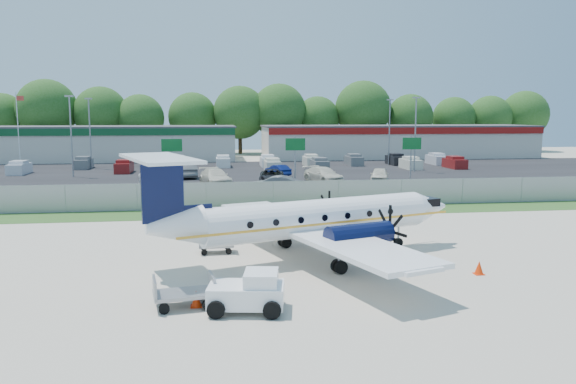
{
  "coord_description": "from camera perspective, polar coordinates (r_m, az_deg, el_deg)",
  "views": [
    {
      "loc": [
        -4.62,
        -27.47,
        6.97
      ],
      "look_at": [
        0.0,
        6.0,
        2.3
      ],
      "focal_mm": 35.0,
      "sensor_mm": 36.0,
      "label": 1
    }
  ],
  "objects": [
    {
      "name": "perimeter_fence",
      "position": [
        42.16,
        -1.49,
        -0.27
      ],
      "size": [
        120.0,
        0.06,
        1.99
      ],
      "color": "gray",
      "rests_on": "ground"
    },
    {
      "name": "building_east",
      "position": [
        94.65,
        11.07,
        5.1
      ],
      "size": [
        44.4,
        12.4,
        5.24
      ],
      "color": "beige",
      "rests_on": "ground"
    },
    {
      "name": "ground",
      "position": [
        28.72,
        1.65,
        -6.18
      ],
      "size": [
        170.0,
        170.0,
        0.0
      ],
      "primitive_type": "plane",
      "color": "beige",
      "rests_on": "ground"
    },
    {
      "name": "tree_line",
      "position": [
        101.82,
        -5.26,
        3.91
      ],
      "size": [
        112.0,
        6.0,
        14.0
      ],
      "primitive_type": null,
      "color": "#214D16",
      "rests_on": "ground"
    },
    {
      "name": "road_car_west",
      "position": [
        45.7,
        -17.75,
        -1.28
      ],
      "size": [
        4.2,
        2.69,
        1.31
      ],
      "primitive_type": "imported",
      "rotation": [
        0.0,
        0.0,
        1.21
      ],
      "color": "silver",
      "rests_on": "ground"
    },
    {
      "name": "parked_car_c",
      "position": [
        56.78,
        -1.66,
        0.81
      ],
      "size": [
        3.07,
        5.56,
        1.48
      ],
      "primitive_type": "imported",
      "rotation": [
        0.0,
        0.0,
        -0.12
      ],
      "color": "black",
      "rests_on": "ground"
    },
    {
      "name": "parked_car_b",
      "position": [
        56.16,
        -7.38,
        0.67
      ],
      "size": [
        3.61,
        6.05,
        1.64
      ],
      "primitive_type": "imported",
      "rotation": [
        0.0,
        0.0,
        0.25
      ],
      "color": "beige",
      "rests_on": "ground"
    },
    {
      "name": "parking_lot",
      "position": [
        67.99,
        -3.93,
        1.98
      ],
      "size": [
        170.0,
        32.0,
        0.02
      ],
      "primitive_type": "cube",
      "color": "black",
      "rests_on": "ground"
    },
    {
      "name": "light_pole_ne",
      "position": [
        69.97,
        12.82,
        6.25
      ],
      "size": [
        0.9,
        0.35,
        9.09
      ],
      "color": "gray",
      "rests_on": "ground"
    },
    {
      "name": "parked_car_f",
      "position": [
        63.42,
        -10.21,
        1.43
      ],
      "size": [
        2.55,
        5.43,
        1.72
      ],
      "primitive_type": "imported",
      "rotation": [
        0.0,
        0.0,
        3.29
      ],
      "color": "#595B5E",
      "rests_on": "ground"
    },
    {
      "name": "far_parking_rows",
      "position": [
        72.96,
        -4.2,
        2.37
      ],
      "size": [
        56.0,
        10.0,
        1.6
      ],
      "primitive_type": null,
      "color": "gray",
      "rests_on": "ground"
    },
    {
      "name": "cone_nose",
      "position": [
        26.25,
        18.83,
        -7.31
      ],
      "size": [
        0.43,
        0.43,
        0.61
      ],
      "color": "#FC3407",
      "rests_on": "ground"
    },
    {
      "name": "baggage_cart_far",
      "position": [
        21.12,
        -10.53,
        -10.02
      ],
      "size": [
        2.35,
        1.62,
        1.14
      ],
      "color": "gray",
      "rests_on": "ground"
    },
    {
      "name": "baggage_cart_near",
      "position": [
        28.84,
        -7.32,
        -5.32
      ],
      "size": [
        1.77,
        1.11,
        0.91
      ],
      "color": "gray",
      "rests_on": "ground"
    },
    {
      "name": "cone_port_wing",
      "position": [
        21.14,
        -9.31,
        -10.68
      ],
      "size": [
        0.42,
        0.42,
        0.6
      ],
      "color": "#FC3407",
      "rests_on": "ground"
    },
    {
      "name": "parked_car_e",
      "position": [
        58.78,
        9.27,
        0.96
      ],
      "size": [
        3.14,
        4.83,
        1.53
      ],
      "primitive_type": "imported",
      "rotation": [
        0.0,
        0.0,
        -0.32
      ],
      "color": "beige",
      "rests_on": "ground"
    },
    {
      "name": "light_pole_sw",
      "position": [
        77.04,
        -19.49,
        6.13
      ],
      "size": [
        0.9,
        0.35,
        9.09
      ],
      "color": "gray",
      "rests_on": "ground"
    },
    {
      "name": "parked_car_a",
      "position": [
        56.49,
        -13.47,
        0.56
      ],
      "size": [
        3.66,
        5.78,
        1.49
      ],
      "primitive_type": "imported",
      "rotation": [
        0.0,
        0.0,
        0.24
      ],
      "color": "silver",
      "rests_on": "ground"
    },
    {
      "name": "grass_verge",
      "position": [
        40.35,
        -1.17,
        -2.07
      ],
      "size": [
        170.0,
        4.0,
        0.02
      ],
      "primitive_type": "cube",
      "color": "#2D561E",
      "rests_on": "ground"
    },
    {
      "name": "cone_starboard_wing",
      "position": [
        38.35,
        -9.43,
        -2.38
      ],
      "size": [
        0.33,
        0.33,
        0.47
      ],
      "color": "#FC3407",
      "rests_on": "ground"
    },
    {
      "name": "parked_car_d",
      "position": [
        58.12,
        3.62,
        0.97
      ],
      "size": [
        4.02,
        5.93,
        1.59
      ],
      "primitive_type": "imported",
      "rotation": [
        0.0,
        0.0,
        0.36
      ],
      "color": "beige",
      "rests_on": "ground"
    },
    {
      "name": "flagpole_east",
      "position": [
        86.58,
        -25.71,
        6.22
      ],
      "size": [
        1.06,
        0.12,
        10.0
      ],
      "color": "white",
      "rests_on": "ground"
    },
    {
      "name": "parked_car_g",
      "position": [
        64.19,
        -1.03,
        1.63
      ],
      "size": [
        2.8,
        4.16,
        1.3
      ],
      "primitive_type": "imported",
      "rotation": [
        0.0,
        0.0,
        3.54
      ],
      "color": "navy",
      "rests_on": "ground"
    },
    {
      "name": "sign_left",
      "position": [
        50.61,
        -11.7,
        3.9
      ],
      "size": [
        1.8,
        0.26,
        5.0
      ],
      "color": "gray",
      "rests_on": "ground"
    },
    {
      "name": "light_pole_se",
      "position": [
        79.41,
        10.27,
        6.49
      ],
      "size": [
        0.9,
        0.35,
        9.09
      ],
      "color": "gray",
      "rests_on": "ground"
    },
    {
      "name": "aircraft",
      "position": [
        27.08,
        2.39,
        -2.67
      ],
      "size": [
        17.04,
        16.6,
        5.23
      ],
      "color": "white",
      "rests_on": "ground"
    },
    {
      "name": "building_west",
      "position": [
        91.63,
        -20.13,
        4.68
      ],
      "size": [
        46.4,
        12.4,
        5.24
      ],
      "color": "beige",
      "rests_on": "ground"
    },
    {
      "name": "access_road",
      "position": [
        47.22,
        -2.16,
        -0.61
      ],
      "size": [
        170.0,
        8.0,
        0.02
      ],
      "primitive_type": "cube",
      "color": "black",
      "rests_on": "ground"
    },
    {
      "name": "pushback_tug",
      "position": [
        20.39,
        -3.91,
        -10.09
      ],
      "size": [
        2.9,
        2.29,
        1.45
      ],
      "color": "white",
      "rests_on": "ground"
    },
    {
      "name": "sign_mid",
      "position": [
        51.07,
        0.74,
        4.1
      ],
      "size": [
        1.8,
        0.26,
        5.0
      ],
      "color": "gray",
      "rests_on": "ground"
    },
    {
      "name": "sign_right",
      "position": [
        53.82,
        12.43,
        4.11
      ],
      "size": [
        1.8,
        0.26,
        5.0
      ],
      "color": "gray",
      "rests_on": "ground"
    },
    {
      "name": "road_car_mid",
      "position": [
        49.61,
        -1.36,
        -0.21
      ],
      "size": [
        5.15,
        3.0,
        1.61
      ],
      "primitive_type": "imported",
      "rotation": [
        0.0,
        0.0,
        -1.86
      ],
      "color": "#595B5E",
      "rests_on": "ground"
    },
    {
      "name": "light_pole_nw",
      "position": [
        67.28,
        -21.19,
        5.86
      ],
      "size": [
        0.9,
        0.35,
        9.09
      ],
      "color": "gray",
      "rests_on": "ground"
    }
  ]
}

